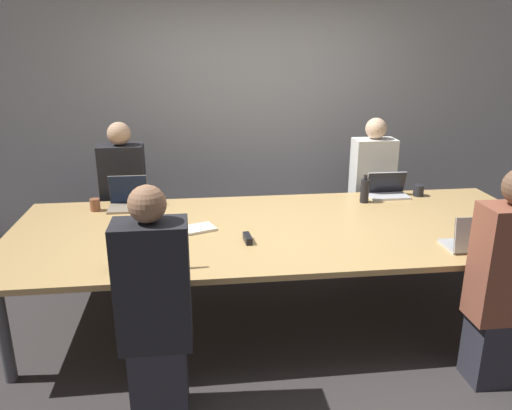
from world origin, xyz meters
TOP-DOWN VIEW (x-y plane):
  - ground_plane at (0.00, 0.00)m, footprint 24.00×24.00m
  - curtain_wall at (0.00, 1.88)m, footprint 12.00×0.06m
  - conference_table at (0.00, 0.00)m, footprint 4.07×1.62m
  - laptop_far_left at (-1.21, 0.62)m, footprint 0.32×0.26m
  - person_far_left at (-1.30, 1.05)m, footprint 0.40×0.24m
  - cup_far_left at (-1.47, 0.56)m, footprint 0.08×0.08m
  - laptop_far_right at (1.09, 0.67)m, footprint 0.36×0.22m
  - person_far_right at (1.09, 1.07)m, footprint 0.40×0.24m
  - cup_far_right at (1.37, 0.64)m, footprint 0.09×0.09m
  - bottle_far_right at (0.82, 0.52)m, footprint 0.08×0.08m
  - laptop_near_right at (1.20, -0.59)m, footprint 0.32×0.25m
  - person_near_right at (1.21, -0.99)m, footprint 0.40×0.24m
  - cup_near_right at (1.43, -0.54)m, footprint 0.08×0.08m
  - laptop_near_left at (-0.88, -0.59)m, footprint 0.34×0.22m
  - person_near_left at (-0.88, -1.02)m, footprint 0.40×0.24m
  - cup_near_left at (-1.15, -0.58)m, footprint 0.08×0.08m
  - stapler at (-0.28, -0.26)m, footprint 0.06×0.15m
  - notebook at (-0.62, 0.02)m, footprint 0.28×0.25m

SIDE VIEW (x-z plane):
  - ground_plane at x=0.00m, z-range 0.00..0.00m
  - person_near_left at x=-0.88m, z-range -0.02..1.36m
  - person_far_right at x=1.09m, z-range -0.02..1.36m
  - person_far_left at x=-1.30m, z-range -0.02..1.37m
  - person_near_right at x=1.21m, z-range -0.02..1.38m
  - conference_table at x=0.00m, z-range 0.32..1.05m
  - notebook at x=-0.62m, z-range 0.73..0.75m
  - stapler at x=-0.28m, z-range 0.73..0.78m
  - cup_far_right at x=1.37m, z-range 0.73..0.83m
  - cup_near_right at x=1.43m, z-range 0.73..0.83m
  - cup_far_left at x=-1.47m, z-range 0.73..0.83m
  - cup_near_left at x=-1.15m, z-range 0.73..0.84m
  - laptop_far_right at x=1.09m, z-range 0.69..0.90m
  - laptop_near_left at x=-0.88m, z-range 0.68..0.91m
  - laptop_near_right at x=1.20m, z-range 0.68..0.93m
  - laptop_far_left at x=-1.21m, z-range 0.67..0.94m
  - bottle_far_right at x=0.82m, z-range 0.71..0.96m
  - curtain_wall at x=0.00m, z-range 0.00..2.80m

